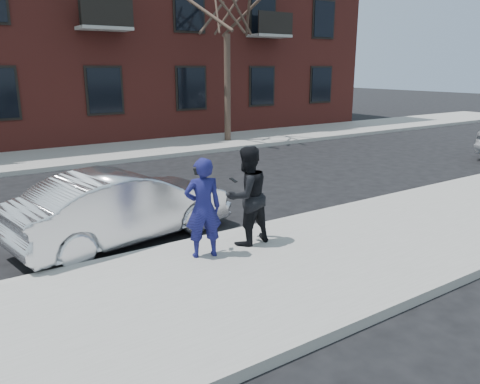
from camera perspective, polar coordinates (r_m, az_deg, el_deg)
ground at (r=8.52m, az=12.81°, el=-6.63°), size 100.00×100.00×0.00m
near_sidewalk at (r=8.34m, az=14.08°, el=-6.65°), size 50.00×3.50×0.15m
near_curb at (r=9.55m, az=6.10°, el=-3.47°), size 50.00×0.10×0.15m
far_sidewalk at (r=17.87m, az=-14.27°, el=4.84°), size 50.00×3.50×0.15m
far_curb at (r=16.21m, az=-12.09°, el=3.96°), size 50.00×0.10×0.15m
apartment_building at (r=24.84m, az=-16.30°, el=21.54°), size 24.30×10.30×12.30m
street_tree at (r=19.52m, az=-1.63°, el=22.17°), size 3.60×3.60×6.80m
silver_sedan at (r=8.69m, az=-14.00°, el=-1.69°), size 4.20×2.10×1.32m
man_hoodie at (r=7.34m, az=-4.53°, el=-1.95°), size 0.67×0.56×1.61m
man_peacoat at (r=7.86m, az=0.86°, el=-0.47°), size 0.86×0.70×1.68m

